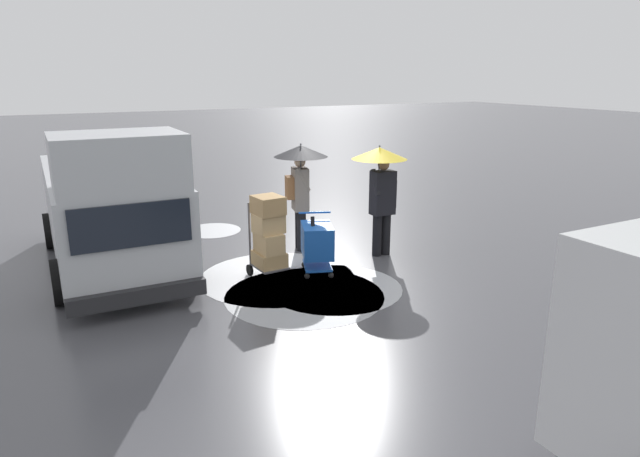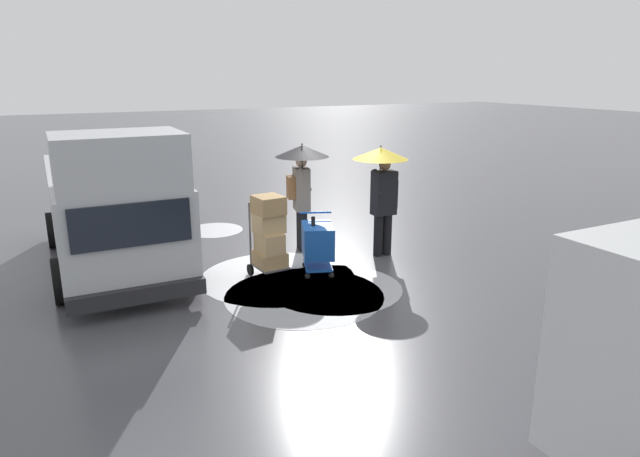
# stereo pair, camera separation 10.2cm
# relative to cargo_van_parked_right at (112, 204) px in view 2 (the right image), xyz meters

# --- Properties ---
(ground_plane) EXTENTS (90.00, 90.00, 0.00)m
(ground_plane) POSITION_rel_cargo_van_parked_right_xyz_m (-3.25, 1.24, -1.18)
(ground_plane) COLOR #4C4C51
(slush_patch_near_cluster) EXTENTS (2.71, 2.71, 0.01)m
(slush_patch_near_cluster) POSITION_rel_cargo_van_parked_right_xyz_m (-2.42, 1.80, -1.18)
(slush_patch_near_cluster) COLOR silver
(slush_patch_near_cluster) RESTS_ON ground
(slush_patch_under_van) EXTENTS (2.26, 2.26, 0.01)m
(slush_patch_under_van) POSITION_rel_cargo_van_parked_right_xyz_m (-3.07, 2.69, -1.18)
(slush_patch_under_van) COLOR #ADAFB5
(slush_patch_under_van) RESTS_ON ground
(slush_patch_mid_street) EXTENTS (1.28, 1.28, 0.01)m
(slush_patch_mid_street) POSITION_rel_cargo_van_parked_right_xyz_m (-2.29, -1.63, -1.18)
(slush_patch_mid_street) COLOR #ADAFB5
(slush_patch_mid_street) RESTS_ON ground
(slush_patch_far_side) EXTENTS (2.56, 2.56, 0.01)m
(slush_patch_far_side) POSITION_rel_cargo_van_parked_right_xyz_m (-2.48, 2.77, -1.18)
(slush_patch_far_side) COLOR #999BA0
(slush_patch_far_side) RESTS_ON ground
(cargo_van_parked_right) EXTENTS (2.20, 5.34, 2.60)m
(cargo_van_parked_right) POSITION_rel_cargo_van_parked_right_xyz_m (0.00, 0.00, 0.00)
(cargo_van_parked_right) COLOR #B7BABF
(cargo_van_parked_right) RESTS_ON ground
(shopping_cart_vendor) EXTENTS (0.81, 0.96, 1.04)m
(shopping_cart_vendor) POSITION_rel_cargo_van_parked_right_xyz_m (-3.15, 1.91, -0.61)
(shopping_cart_vendor) COLOR #1951B2
(shopping_cart_vendor) RESTS_ON ground
(hand_dolly_boxes) EXTENTS (0.56, 0.74, 1.45)m
(hand_dolly_boxes) POSITION_rel_cargo_van_parked_right_xyz_m (-2.29, 1.77, -0.38)
(hand_dolly_boxes) COLOR #515156
(hand_dolly_boxes) RESTS_ON ground
(pedestrian_pink_side) EXTENTS (1.04, 1.04, 2.15)m
(pedestrian_pink_side) POSITION_rel_cargo_van_parked_right_xyz_m (-4.67, 1.58, 0.41)
(pedestrian_pink_side) COLOR black
(pedestrian_pink_side) RESTS_ON ground
(pedestrian_black_side) EXTENTS (1.04, 1.04, 2.15)m
(pedestrian_black_side) POSITION_rel_cargo_van_parked_right_xyz_m (-3.46, 0.58, 0.39)
(pedestrian_black_side) COLOR black
(pedestrian_black_side) RESTS_ON ground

